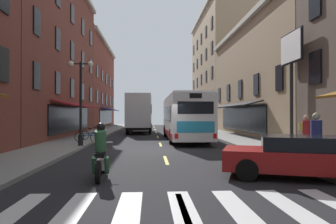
{
  "coord_description": "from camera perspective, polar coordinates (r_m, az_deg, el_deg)",
  "views": [
    {
      "loc": [
        -0.68,
        -15.89,
        1.9
      ],
      "look_at": [
        0.57,
        4.31,
        2.09
      ],
      "focal_mm": 31.65,
      "sensor_mm": 36.0,
      "label": 1
    }
  ],
  "objects": [
    {
      "name": "ground_plane",
      "position": [
        16.02,
        -1.09,
        -7.53
      ],
      "size": [
        34.8,
        80.0,
        0.1
      ],
      "primitive_type": "cube",
      "color": "black"
    },
    {
      "name": "lane_centre_dashes",
      "position": [
        15.77,
        -1.05,
        -7.44
      ],
      "size": [
        0.14,
        73.9,
        0.01
      ],
      "color": "#DBCC4C",
      "rests_on": "ground"
    },
    {
      "name": "crosswalk_near",
      "position": [
        6.22,
        3.04,
        -18.27
      ],
      "size": [
        7.1,
        2.8,
        0.01
      ],
      "color": "silver",
      "rests_on": "ground"
    },
    {
      "name": "sidewalk_left",
      "position": [
        16.82,
        -21.75,
        -6.74
      ],
      "size": [
        3.0,
        80.0,
        0.14
      ],
      "primitive_type": "cube",
      "color": "gray",
      "rests_on": "ground"
    },
    {
      "name": "sidewalk_right",
      "position": [
        17.29,
        18.98,
        -6.58
      ],
      "size": [
        3.0,
        80.0,
        0.14
      ],
      "primitive_type": "cube",
      "color": "gray",
      "rests_on": "ground"
    },
    {
      "name": "billboard_sign",
      "position": [
        17.73,
        22.66,
        8.95
      ],
      "size": [
        0.4,
        2.4,
        6.29
      ],
      "color": "black",
      "rests_on": "sidewalk_right"
    },
    {
      "name": "transit_bus",
      "position": [
        22.32,
        3.07,
        -0.93
      ],
      "size": [
        2.68,
        11.21,
        3.34
      ],
      "color": "silver",
      "rests_on": "ground"
    },
    {
      "name": "box_truck",
      "position": [
        31.03,
        -5.46,
        -0.29
      ],
      "size": [
        2.56,
        8.12,
        3.93
      ],
      "color": "black",
      "rests_on": "ground"
    },
    {
      "name": "sedan_near",
      "position": [
        42.58,
        -5.17,
        -2.13
      ],
      "size": [
        2.03,
        4.61,
        1.39
      ],
      "color": "silver",
      "rests_on": "ground"
    },
    {
      "name": "sedan_mid",
      "position": [
        9.76,
        23.66,
        -7.81
      ],
      "size": [
        4.57,
        3.08,
        1.26
      ],
      "color": "maroon",
      "rests_on": "ground"
    },
    {
      "name": "motorcycle_rider",
      "position": [
        9.17,
        -12.81,
        -7.98
      ],
      "size": [
        0.62,
        2.07,
        1.66
      ],
      "color": "black",
      "rests_on": "ground"
    },
    {
      "name": "bicycle_near",
      "position": [
        21.59,
        -14.4,
        -4.24
      ],
      "size": [
        1.69,
        0.52,
        0.91
      ],
      "color": "black",
      "rests_on": "sidewalk_left"
    },
    {
      "name": "bicycle_mid",
      "position": [
        19.71,
        -15.28,
        -4.59
      ],
      "size": [
        1.69,
        0.5,
        0.91
      ],
      "color": "black",
      "rests_on": "sidewalk_left"
    },
    {
      "name": "pedestrian_near",
      "position": [
        15.33,
        25.02,
        -3.6
      ],
      "size": [
        0.53,
        0.43,
        1.75
      ],
      "rotation": [
        0.0,
        0.0,
        4.29
      ],
      "color": "black",
      "rests_on": "sidewalk_right"
    },
    {
      "name": "pedestrian_mid",
      "position": [
        11.14,
        26.67,
        -4.64
      ],
      "size": [
        0.36,
        0.36,
        1.83
      ],
      "rotation": [
        0.0,
        0.0,
        0.27
      ],
      "color": "#B29947",
      "rests_on": "sidewalk_right"
    },
    {
      "name": "street_lamp_twin",
      "position": [
        17.63,
        -16.47,
        2.51
      ],
      "size": [
        1.42,
        0.32,
        4.84
      ],
      "color": "black",
      "rests_on": "sidewalk_left"
    }
  ]
}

